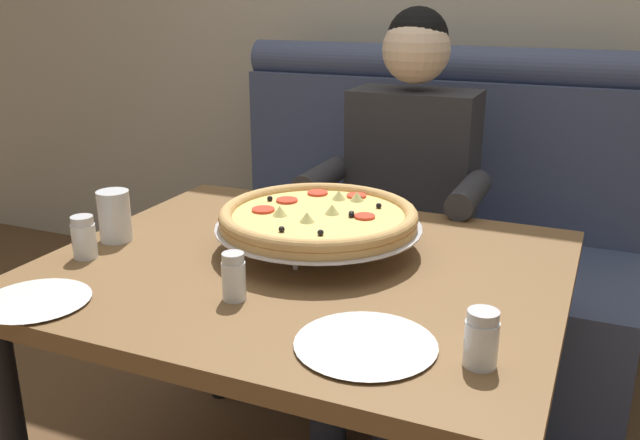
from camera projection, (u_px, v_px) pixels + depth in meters
booth_bench at (413, 255)px, 2.50m from camera, size 1.51×0.78×1.13m
dining_table at (303, 297)px, 1.59m from camera, size 1.16×0.98×0.72m
diner_main at (403, 193)px, 2.16m from camera, size 0.54×0.64×1.27m
pizza at (317, 218)px, 1.62m from camera, size 0.49×0.49×0.12m
shaker_oregano at (84, 240)px, 1.58m from camera, size 0.06×0.06×0.10m
shaker_pepper_flakes at (234, 280)px, 1.37m from camera, size 0.05×0.05×0.10m
shaker_parmesan at (481, 343)px, 1.12m from camera, size 0.06×0.06×0.10m
plate_near_left at (35, 298)px, 1.36m from camera, size 0.22×0.22×0.02m
plate_near_right at (366, 341)px, 1.19m from camera, size 0.25×0.25×0.02m
drinking_glass at (115, 218)px, 1.69m from camera, size 0.08×0.08×0.13m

